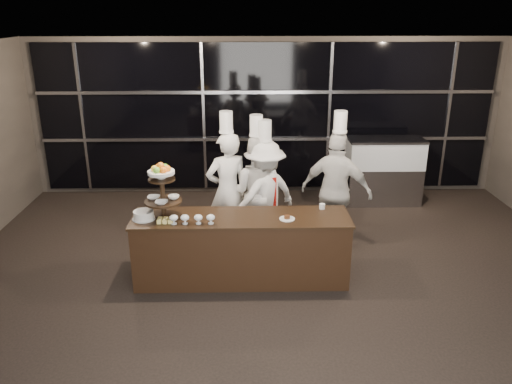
{
  "coord_description": "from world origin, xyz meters",
  "views": [
    {
      "loc": [
        -0.41,
        -4.53,
        3.45
      ],
      "look_at": [
        -0.27,
        1.76,
        1.15
      ],
      "focal_mm": 35.0,
      "sensor_mm": 36.0,
      "label": 1
    }
  ],
  "objects_px": {
    "display_case": "(384,168)",
    "buffet_counter": "(242,248)",
    "layer_cake": "(144,215)",
    "chef_a": "(228,190)",
    "chef_b": "(256,190)",
    "chef_c": "(264,194)",
    "display_stand": "(162,187)",
    "chef_d": "(336,191)"
  },
  "relations": [
    {
      "from": "display_case",
      "to": "buffet_counter",
      "type": "bearing_deg",
      "value": -132.93
    },
    {
      "from": "layer_cake",
      "to": "chef_a",
      "type": "relative_size",
      "value": 0.14
    },
    {
      "from": "display_case",
      "to": "chef_b",
      "type": "relative_size",
      "value": 0.68
    },
    {
      "from": "buffet_counter",
      "to": "display_case",
      "type": "distance_m",
      "value": 3.89
    },
    {
      "from": "chef_c",
      "to": "display_case",
      "type": "bearing_deg",
      "value": 38.4
    },
    {
      "from": "display_stand",
      "to": "layer_cake",
      "type": "bearing_deg",
      "value": -168.78
    },
    {
      "from": "display_case",
      "to": "layer_cake",
      "type": "bearing_deg",
      "value": -143.42
    },
    {
      "from": "display_stand",
      "to": "chef_c",
      "type": "height_order",
      "value": "chef_c"
    },
    {
      "from": "chef_d",
      "to": "buffet_counter",
      "type": "bearing_deg",
      "value": -145.94
    },
    {
      "from": "layer_cake",
      "to": "chef_a",
      "type": "xyz_separation_m",
      "value": [
        1.04,
        1.07,
        -0.05
      ]
    },
    {
      "from": "buffet_counter",
      "to": "chef_a",
      "type": "xyz_separation_m",
      "value": [
        -0.21,
        1.02,
        0.46
      ]
    },
    {
      "from": "display_stand",
      "to": "display_case",
      "type": "distance_m",
      "value": 4.66
    },
    {
      "from": "display_case",
      "to": "chef_b",
      "type": "height_order",
      "value": "chef_b"
    },
    {
      "from": "layer_cake",
      "to": "chef_c",
      "type": "distance_m",
      "value": 1.92
    },
    {
      "from": "display_stand",
      "to": "chef_c",
      "type": "bearing_deg",
      "value": 37.16
    },
    {
      "from": "display_case",
      "to": "chef_a",
      "type": "distance_m",
      "value": 3.39
    },
    {
      "from": "chef_a",
      "to": "display_case",
      "type": "bearing_deg",
      "value": 32.54
    },
    {
      "from": "chef_a",
      "to": "display_stand",
      "type": "bearing_deg",
      "value": -127.77
    },
    {
      "from": "buffet_counter",
      "to": "chef_d",
      "type": "relative_size",
      "value": 1.34
    },
    {
      "from": "chef_c",
      "to": "chef_d",
      "type": "relative_size",
      "value": 0.93
    },
    {
      "from": "layer_cake",
      "to": "buffet_counter",
      "type": "bearing_deg",
      "value": 2.29
    },
    {
      "from": "display_case",
      "to": "chef_c",
      "type": "distance_m",
      "value": 2.94
    },
    {
      "from": "chef_a",
      "to": "chef_b",
      "type": "height_order",
      "value": "chef_a"
    },
    {
      "from": "buffet_counter",
      "to": "chef_b",
      "type": "xyz_separation_m",
      "value": [
        0.22,
        1.1,
        0.41
      ]
    },
    {
      "from": "buffet_counter",
      "to": "display_stand",
      "type": "bearing_deg",
      "value": -179.99
    },
    {
      "from": "chef_b",
      "to": "chef_d",
      "type": "relative_size",
      "value": 0.96
    },
    {
      "from": "chef_a",
      "to": "chef_c",
      "type": "distance_m",
      "value": 0.56
    },
    {
      "from": "buffet_counter",
      "to": "display_case",
      "type": "height_order",
      "value": "display_case"
    },
    {
      "from": "chef_d",
      "to": "display_stand",
      "type": "bearing_deg",
      "value": -158.42
    },
    {
      "from": "display_stand",
      "to": "layer_cake",
      "type": "relative_size",
      "value": 2.48
    },
    {
      "from": "layer_cake",
      "to": "chef_b",
      "type": "height_order",
      "value": "chef_b"
    },
    {
      "from": "display_stand",
      "to": "layer_cake",
      "type": "xyz_separation_m",
      "value": [
        -0.25,
        -0.05,
        -0.37
      ]
    },
    {
      "from": "display_case",
      "to": "chef_b",
      "type": "bearing_deg",
      "value": -144.33
    },
    {
      "from": "buffet_counter",
      "to": "chef_b",
      "type": "relative_size",
      "value": 1.39
    },
    {
      "from": "display_stand",
      "to": "chef_d",
      "type": "distance_m",
      "value": 2.63
    },
    {
      "from": "buffet_counter",
      "to": "display_stand",
      "type": "distance_m",
      "value": 1.33
    },
    {
      "from": "display_stand",
      "to": "chef_c",
      "type": "relative_size",
      "value": 0.38
    },
    {
      "from": "layer_cake",
      "to": "chef_d",
      "type": "distance_m",
      "value": 2.85
    },
    {
      "from": "display_case",
      "to": "display_stand",
      "type": "bearing_deg",
      "value": -142.05
    },
    {
      "from": "buffet_counter",
      "to": "chef_a",
      "type": "relative_size",
      "value": 1.35
    },
    {
      "from": "buffet_counter",
      "to": "chef_d",
      "type": "bearing_deg",
      "value": 34.06
    },
    {
      "from": "layer_cake",
      "to": "chef_d",
      "type": "bearing_deg",
      "value": 20.65
    }
  ]
}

